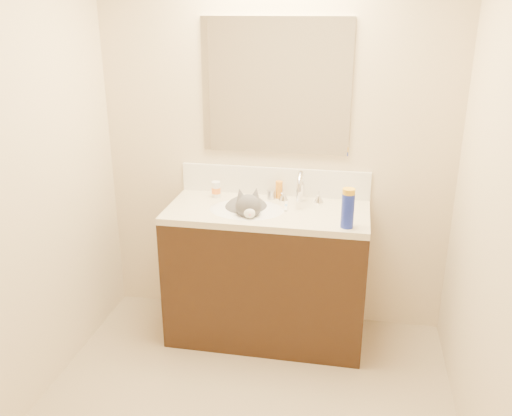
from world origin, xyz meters
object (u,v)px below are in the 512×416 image
at_px(pill_bottle, 216,189).
at_px(amber_bottle, 279,190).
at_px(spray_can, 348,211).
at_px(basin, 247,220).
at_px(faucet, 301,190).
at_px(cat, 247,212).
at_px(silver_jar, 271,194).
at_px(vanity_cabinet, 267,276).

relative_size(pill_bottle, amber_bottle, 0.92).
distance_m(pill_bottle, spray_can, 0.90).
bearing_deg(pill_bottle, amber_bottle, 8.20).
bearing_deg(basin, spray_can, -15.95).
relative_size(faucet, amber_bottle, 2.56).
bearing_deg(spray_can, cat, 161.60).
distance_m(basin, pill_bottle, 0.32).
distance_m(amber_bottle, spray_can, 0.60).
distance_m(cat, silver_jar, 0.23).
distance_m(faucet, pill_bottle, 0.54).
height_order(faucet, amber_bottle, faucet).
height_order(basin, spray_can, spray_can).
height_order(basin, pill_bottle, pill_bottle).
relative_size(silver_jar, spray_can, 0.30).
bearing_deg(vanity_cabinet, faucet, 37.29).
height_order(cat, spray_can, spray_can).
xyz_separation_m(vanity_cabinet, silver_jar, (-0.01, 0.18, 0.48)).
bearing_deg(vanity_cabinet, amber_bottle, 79.79).
bearing_deg(cat, amber_bottle, 35.00).
bearing_deg(faucet, vanity_cabinet, -142.71).
bearing_deg(silver_jar, faucet, -13.89).
height_order(faucet, silver_jar, faucet).
height_order(pill_bottle, spray_can, spray_can).
distance_m(faucet, spray_can, 0.45).
height_order(amber_bottle, spray_can, spray_can).
bearing_deg(silver_jar, spray_can, -38.56).
relative_size(basin, pill_bottle, 4.47).
xyz_separation_m(basin, amber_bottle, (0.16, 0.24, 0.12)).
bearing_deg(basin, silver_jar, 62.33).
bearing_deg(pill_bottle, vanity_cabinet, -23.39).
relative_size(basin, silver_jar, 7.82).
height_order(vanity_cabinet, silver_jar, silver_jar).
xyz_separation_m(vanity_cabinet, basin, (-0.12, -0.03, 0.38)).
bearing_deg(basin, faucet, 29.12).
distance_m(pill_bottle, silver_jar, 0.35).
height_order(vanity_cabinet, basin, basin).
bearing_deg(faucet, spray_can, -49.02).
bearing_deg(basin, vanity_cabinet, 14.04).
xyz_separation_m(basin, spray_can, (0.59, -0.17, 0.17)).
height_order(vanity_cabinet, spray_can, spray_can).
bearing_deg(silver_jar, basin, -117.67).
distance_m(faucet, cat, 0.35).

